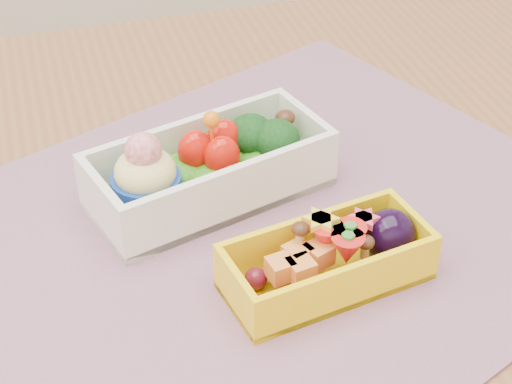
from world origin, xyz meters
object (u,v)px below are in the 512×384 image
object	(u,v)px
bento_yellow	(331,259)
table	(237,331)
placemat	(248,238)
bento_white	(209,169)

from	to	relation	value
bento_yellow	table	bearing A→B (deg)	118.13
table	placemat	bearing A→B (deg)	-11.39
table	bento_yellow	xyz separation A→B (m)	(0.05, -0.07, 0.12)
placemat	bento_white	size ratio (longest dim) A/B	2.59
placemat	bento_white	xyz separation A→B (m)	(-0.02, 0.06, 0.03)
placemat	bento_yellow	size ratio (longest dim) A/B	3.45
placemat	bento_yellow	distance (m)	0.08
bento_yellow	placemat	bearing A→B (deg)	113.10
table	bento_yellow	bearing A→B (deg)	-51.75
bento_white	bento_yellow	size ratio (longest dim) A/B	1.33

